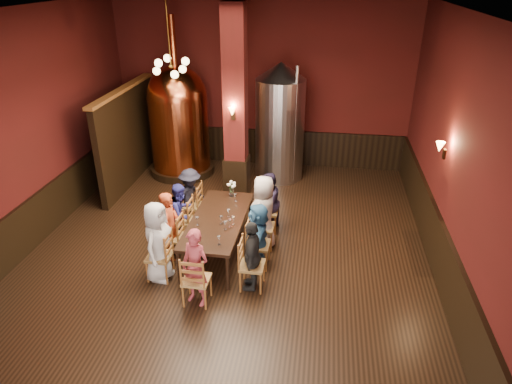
# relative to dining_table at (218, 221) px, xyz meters

# --- Properties ---
(room) EXTENTS (10.00, 10.02, 4.50)m
(room) POSITION_rel_dining_table_xyz_m (0.19, -0.24, 1.56)
(room) COLOR black
(room) RESTS_ON ground
(wainscot_right) EXTENTS (0.08, 9.90, 1.00)m
(wainscot_right) POSITION_rel_dining_table_xyz_m (4.15, -0.24, -0.19)
(wainscot_right) COLOR black
(wainscot_right) RESTS_ON ground
(wainscot_back) EXTENTS (7.90, 0.08, 1.00)m
(wainscot_back) POSITION_rel_dining_table_xyz_m (0.19, 4.72, -0.19)
(wainscot_back) COLOR black
(wainscot_back) RESTS_ON ground
(wainscot_left) EXTENTS (0.08, 9.90, 1.00)m
(wainscot_left) POSITION_rel_dining_table_xyz_m (-3.77, -0.24, -0.19)
(wainscot_left) COLOR black
(wainscot_left) RESTS_ON ground
(column) EXTENTS (0.58, 0.58, 4.50)m
(column) POSITION_rel_dining_table_xyz_m (-0.11, 2.56, 1.56)
(column) COLOR #49100F
(column) RESTS_ON ground
(partition) EXTENTS (0.22, 3.50, 2.40)m
(partition) POSITION_rel_dining_table_xyz_m (-3.01, 2.96, 0.51)
(partition) COLOR black
(partition) RESTS_ON ground
(pendant_cluster) EXTENTS (0.90, 0.90, 1.70)m
(pendant_cluster) POSITION_rel_dining_table_xyz_m (-1.61, 2.66, 2.41)
(pendant_cluster) COLOR #A57226
(pendant_cluster) RESTS_ON room
(sconce_wall) EXTENTS (0.20, 0.20, 0.36)m
(sconce_wall) POSITION_rel_dining_table_xyz_m (4.09, 0.56, 1.51)
(sconce_wall) COLOR black
(sconce_wall) RESTS_ON room
(sconce_column) EXTENTS (0.20, 0.20, 0.36)m
(sconce_column) POSITION_rel_dining_table_xyz_m (-0.11, 2.26, 1.51)
(sconce_column) COLOR black
(sconce_column) RESTS_ON column
(dining_table) EXTENTS (1.03, 2.41, 0.75)m
(dining_table) POSITION_rel_dining_table_xyz_m (0.00, 0.00, 0.00)
(dining_table) COLOR black
(dining_table) RESTS_ON ground
(chair_0) EXTENTS (0.47, 0.47, 0.92)m
(chair_0) POSITION_rel_dining_table_xyz_m (-0.86, -0.99, -0.23)
(chair_0) COLOR brown
(chair_0) RESTS_ON ground
(person_0) EXTENTS (0.56, 0.79, 1.52)m
(person_0) POSITION_rel_dining_table_xyz_m (-0.86, -0.99, 0.07)
(person_0) COLOR silver
(person_0) RESTS_ON ground
(chair_1) EXTENTS (0.47, 0.47, 0.92)m
(chair_1) POSITION_rel_dining_table_xyz_m (-0.85, -0.32, -0.23)
(chair_1) COLOR brown
(chair_1) RESTS_ON ground
(person_1) EXTENTS (0.34, 0.51, 1.40)m
(person_1) POSITION_rel_dining_table_xyz_m (-0.85, -0.32, 0.01)
(person_1) COLOR #9F381B
(person_1) RESTS_ON ground
(chair_2) EXTENTS (0.47, 0.47, 0.92)m
(chair_2) POSITION_rel_dining_table_xyz_m (-0.85, 0.34, -0.23)
(chair_2) COLOR brown
(chair_2) RESTS_ON ground
(person_2) EXTENTS (0.47, 0.68, 1.26)m
(person_2) POSITION_rel_dining_table_xyz_m (-0.85, 0.34, -0.06)
(person_2) COLOR navy
(person_2) RESTS_ON ground
(chair_3) EXTENTS (0.47, 0.47, 0.92)m
(chair_3) POSITION_rel_dining_table_xyz_m (-0.84, 1.01, -0.23)
(chair_3) COLOR brown
(chair_3) RESTS_ON ground
(person_3) EXTENTS (0.76, 0.96, 1.30)m
(person_3) POSITION_rel_dining_table_xyz_m (-0.84, 1.01, -0.04)
(person_3) COLOR black
(person_3) RESTS_ON ground
(chair_4) EXTENTS (0.47, 0.47, 0.92)m
(chair_4) POSITION_rel_dining_table_xyz_m (0.84, -1.01, -0.23)
(chair_4) COLOR brown
(chair_4) RESTS_ON ground
(person_4) EXTENTS (0.34, 0.78, 1.32)m
(person_4) POSITION_rel_dining_table_xyz_m (0.84, -1.01, -0.03)
(person_4) COLOR black
(person_4) RESTS_ON ground
(chair_5) EXTENTS (0.47, 0.47, 0.92)m
(chair_5) POSITION_rel_dining_table_xyz_m (0.85, -0.34, -0.23)
(chair_5) COLOR brown
(chair_5) RESTS_ON ground
(person_5) EXTENTS (0.50, 1.24, 1.31)m
(person_5) POSITION_rel_dining_table_xyz_m (0.85, -0.34, -0.03)
(person_5) COLOR #2F628F
(person_5) RESTS_ON ground
(chair_6) EXTENTS (0.47, 0.47, 0.92)m
(chair_6) POSITION_rel_dining_table_xyz_m (0.85, 0.32, -0.23)
(chair_6) COLOR brown
(chair_6) RESTS_ON ground
(person_6) EXTENTS (0.60, 0.83, 1.55)m
(person_6) POSITION_rel_dining_table_xyz_m (0.85, 0.32, 0.09)
(person_6) COLOR #B2A59D
(person_6) RESTS_ON ground
(chair_7) EXTENTS (0.47, 0.47, 0.92)m
(chair_7) POSITION_rel_dining_table_xyz_m (0.86, 0.99, -0.23)
(chair_7) COLOR brown
(chair_7) RESTS_ON ground
(person_7) EXTENTS (0.48, 0.70, 1.32)m
(person_7) POSITION_rel_dining_table_xyz_m (0.86, 0.99, -0.03)
(person_7) COLOR black
(person_7) RESTS_ON ground
(chair_8) EXTENTS (0.47, 0.47, 0.92)m
(chair_8) POSITION_rel_dining_table_xyz_m (-0.02, -1.55, -0.23)
(chair_8) COLOR brown
(chair_8) RESTS_ON ground
(person_8) EXTENTS (0.59, 0.49, 1.39)m
(person_8) POSITION_rel_dining_table_xyz_m (-0.02, -1.55, 0.01)
(person_8) COLOR #95313A
(person_8) RESTS_ON ground
(copper_kettle) EXTENTS (1.74, 1.74, 4.12)m
(copper_kettle) POSITION_rel_dining_table_xyz_m (-1.88, 3.73, 0.81)
(copper_kettle) COLOR black
(copper_kettle) RESTS_ON ground
(steel_vessel) EXTENTS (1.59, 1.59, 3.06)m
(steel_vessel) POSITION_rel_dining_table_xyz_m (0.80, 3.82, 0.84)
(steel_vessel) COLOR #B2B2B7
(steel_vessel) RESTS_ON ground
(rose_vase) EXTENTS (0.20, 0.20, 0.34)m
(rose_vase) POSITION_rel_dining_table_xyz_m (0.07, 1.00, 0.29)
(rose_vase) COLOR white
(rose_vase) RESTS_ON dining_table
(wine_glass_0) EXTENTS (0.07, 0.07, 0.17)m
(wine_glass_0) POSITION_rel_dining_table_xyz_m (0.23, -0.38, 0.15)
(wine_glass_0) COLOR white
(wine_glass_0) RESTS_ON dining_table
(wine_glass_1) EXTENTS (0.07, 0.07, 0.17)m
(wine_glass_1) POSITION_rel_dining_table_xyz_m (0.30, -0.28, 0.15)
(wine_glass_1) COLOR white
(wine_glass_1) RESTS_ON dining_table
(wine_glass_2) EXTENTS (0.07, 0.07, 0.17)m
(wine_glass_2) POSITION_rel_dining_table_xyz_m (0.23, -0.89, 0.15)
(wine_glass_2) COLOR white
(wine_glass_2) RESTS_ON dining_table
(wine_glass_3) EXTENTS (0.07, 0.07, 0.17)m
(wine_glass_3) POSITION_rel_dining_table_xyz_m (-0.33, -0.29, 0.15)
(wine_glass_3) COLOR white
(wine_glass_3) RESTS_ON dining_table
(wine_glass_4) EXTENTS (0.07, 0.07, 0.17)m
(wine_glass_4) POSITION_rel_dining_table_xyz_m (0.11, -0.19, 0.15)
(wine_glass_4) COLOR white
(wine_glass_4) RESTS_ON dining_table
(wine_glass_5) EXTENTS (0.07, 0.07, 0.17)m
(wine_glass_5) POSITION_rel_dining_table_xyz_m (0.19, 0.10, 0.15)
(wine_glass_5) COLOR white
(wine_glass_5) RESTS_ON dining_table
(wine_glass_6) EXTENTS (0.07, 0.07, 0.17)m
(wine_glass_6) POSITION_rel_dining_table_xyz_m (0.34, -0.17, 0.15)
(wine_glass_6) COLOR white
(wine_glass_6) RESTS_ON dining_table
(wine_glass_7) EXTENTS (0.07, 0.07, 0.17)m
(wine_glass_7) POSITION_rel_dining_table_xyz_m (0.20, 0.78, 0.15)
(wine_glass_7) COLOR white
(wine_glass_7) RESTS_ON dining_table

